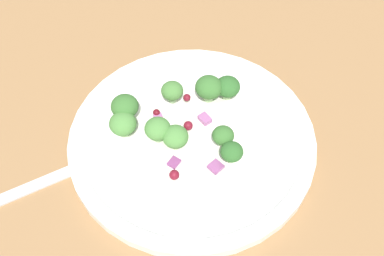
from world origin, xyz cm
name	(u,v)px	position (x,y,z in cm)	size (l,w,h in cm)	color
ground_plane	(179,173)	(0.00, 0.00, -1.00)	(180.00, 180.00, 2.00)	olive
plate	(192,139)	(1.38, -2.88, 0.86)	(25.26, 25.26, 1.70)	white
dressing_pool	(192,136)	(1.38, -2.88, 1.30)	(14.65, 14.65, 0.20)	white
broccoli_floret_0	(125,107)	(7.46, 0.86, 3.37)	(2.84, 2.84, 2.88)	#8EB77A
broccoli_floret_1	(123,124)	(6.07, 2.15, 3.00)	(2.75, 2.75, 2.78)	#ADD18E
broccoli_floret_2	(223,136)	(-1.56, -4.35, 3.15)	(2.17, 2.17, 2.19)	#ADD18E
broccoli_floret_3	(175,137)	(1.47, -0.82, 2.94)	(2.58, 2.58, 2.61)	#ADD18E
broccoli_floret_4	(228,87)	(2.84, -9.09, 3.01)	(2.63, 2.63, 2.66)	#ADD18E
broccoli_floret_5	(232,152)	(-3.51, -3.66, 3.17)	(2.20, 2.20, 2.23)	#9EC684
broccoli_floret_6	(172,91)	(6.05, -4.17, 3.26)	(2.33, 2.33, 2.36)	#8EB77A
broccoli_floret_7	(209,88)	(3.89, -7.35, 3.29)	(2.88, 2.88, 2.91)	#9EC684
broccoli_floret_8	(160,127)	(3.20, -0.30, 3.20)	(2.60, 2.60, 2.64)	#8EB77A
cranberry_0	(174,175)	(-1.28, 1.63, 1.92)	(0.99, 0.99, 0.99)	maroon
cranberry_1	(187,98)	(5.11, -5.36, 2.14)	(0.80, 0.80, 0.80)	maroon
cranberry_2	(157,113)	(5.81, -1.80, 1.81)	(0.77, 0.77, 0.77)	maroon
cranberry_3	(188,126)	(2.21, -3.08, 2.09)	(0.97, 0.97, 0.97)	maroon
onion_bit_0	(216,167)	(-3.08, -2.06, 1.72)	(1.27, 1.21, 0.35)	#934C84
onion_bit_1	(159,118)	(5.25, -1.62, 1.61)	(0.88, 0.96, 0.47)	#A35B93
onion_bit_2	(205,119)	(1.99, -5.16, 1.68)	(0.96, 1.30, 0.53)	#A35B93
onion_bit_3	(176,165)	(-0.33, 0.62, 1.48)	(1.17, 0.98, 0.42)	#843D75
fork	(34,185)	(7.51, 12.17, 0.25)	(5.88, 18.54, 0.50)	silver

